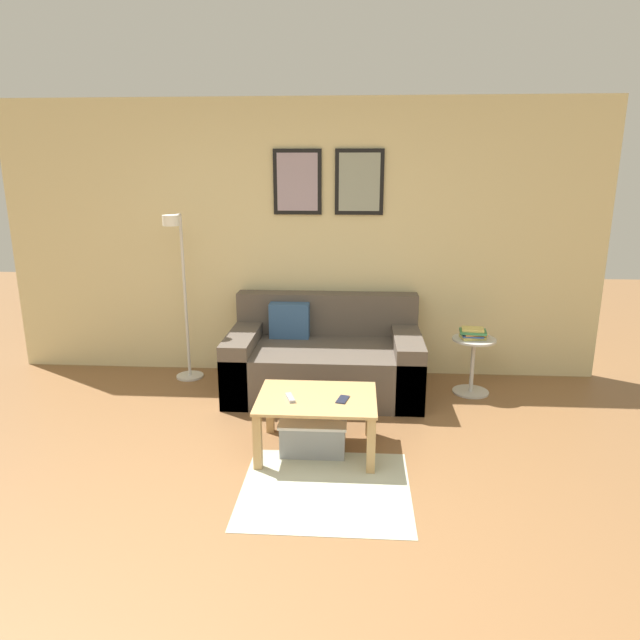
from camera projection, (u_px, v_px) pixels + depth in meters
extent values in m
plane|color=brown|center=(244.00, 572.00, 2.83)|extent=(16.00, 16.00, 0.00)
cube|color=beige|center=(300.00, 241.00, 5.34)|extent=(5.60, 0.06, 2.55)
cube|color=black|center=(297.00, 182.00, 5.16)|extent=(0.44, 0.02, 0.58)
cube|color=#A393A8|center=(297.00, 182.00, 5.15)|extent=(0.37, 0.01, 0.51)
cube|color=black|center=(359.00, 182.00, 5.12)|extent=(0.44, 0.02, 0.58)
cube|color=#939E8E|center=(359.00, 182.00, 5.11)|extent=(0.37, 0.01, 0.51)
cube|color=#B2B79E|center=(326.00, 489.00, 3.56)|extent=(1.05, 0.96, 0.01)
cube|color=brown|center=(325.00, 369.00, 5.05)|extent=(1.67, 0.99, 0.43)
cube|color=brown|center=(327.00, 313.00, 5.33)|extent=(1.67, 0.20, 0.38)
cube|color=brown|center=(244.00, 361.00, 5.08)|extent=(0.24, 0.99, 0.55)
cube|color=brown|center=(406.00, 364.00, 4.99)|extent=(0.24, 0.99, 0.55)
cube|color=#335684|center=(289.00, 321.00, 5.20)|extent=(0.36, 0.14, 0.32)
cube|color=tan|center=(317.00, 398.00, 3.95)|extent=(0.82, 0.63, 0.02)
cube|color=tan|center=(258.00, 442.00, 3.76)|extent=(0.06, 0.06, 0.39)
cube|color=tan|center=(371.00, 445.00, 3.71)|extent=(0.06, 0.06, 0.39)
cube|color=tan|center=(270.00, 408.00, 4.29)|extent=(0.06, 0.06, 0.39)
cube|color=tan|center=(370.00, 411.00, 4.24)|extent=(0.06, 0.06, 0.39)
cube|color=gray|center=(314.00, 435.00, 4.04)|extent=(0.45, 0.33, 0.22)
cube|color=silver|center=(313.00, 419.00, 4.01)|extent=(0.47, 0.35, 0.02)
cylinder|color=silver|center=(190.00, 376.00, 5.46)|extent=(0.26, 0.26, 0.02)
cylinder|color=silver|center=(185.00, 298.00, 5.26)|extent=(0.03, 0.03, 1.52)
cylinder|color=silver|center=(175.00, 216.00, 4.94)|extent=(0.02, 0.26, 0.02)
cylinder|color=white|center=(171.00, 220.00, 4.82)|extent=(0.14, 0.14, 0.09)
cylinder|color=silver|center=(470.00, 392.00, 5.09)|extent=(0.32, 0.32, 0.01)
cylinder|color=silver|center=(472.00, 366.00, 5.02)|extent=(0.04, 0.04, 0.47)
cylinder|color=silver|center=(474.00, 339.00, 4.96)|extent=(0.38, 0.38, 0.02)
cube|color=#D8C666|center=(473.00, 337.00, 4.96)|extent=(0.22, 0.18, 0.03)
cube|color=#335199|center=(472.00, 335.00, 4.94)|extent=(0.19, 0.16, 0.01)
cube|color=#D18438|center=(475.00, 334.00, 4.94)|extent=(0.20, 0.16, 0.01)
cube|color=#387F4C|center=(473.00, 332.00, 4.94)|extent=(0.24, 0.19, 0.02)
cube|color=#D8C666|center=(473.00, 329.00, 4.92)|extent=(0.20, 0.16, 0.02)
cube|color=#99999E|center=(290.00, 398.00, 3.91)|extent=(0.09, 0.15, 0.02)
cube|color=#1E2338|center=(343.00, 399.00, 3.90)|extent=(0.10, 0.15, 0.01)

